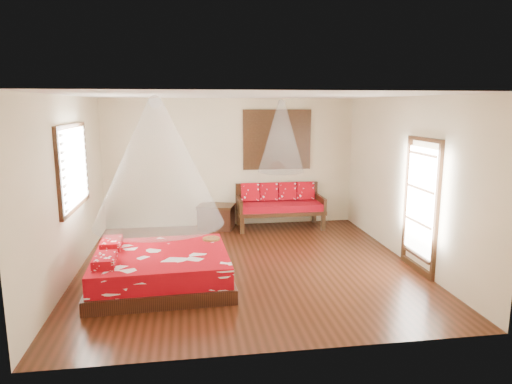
% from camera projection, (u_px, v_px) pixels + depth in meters
% --- Properties ---
extents(room, '(5.54, 5.54, 2.84)m').
position_uv_depth(room, '(247.00, 184.00, 7.39)').
color(room, '#32170B').
rests_on(room, ground).
extents(bed, '(2.11, 1.92, 0.64)m').
position_uv_depth(bed, '(161.00, 269.00, 6.79)').
color(bed, black).
rests_on(bed, floor).
extents(daybed, '(1.87, 0.83, 0.96)m').
position_uv_depth(daybed, '(279.00, 204.00, 10.02)').
color(daybed, black).
rests_on(daybed, floor).
extents(storage_chest, '(0.89, 0.75, 0.53)m').
position_uv_depth(storage_chest, '(216.00, 216.00, 9.93)').
color(storage_chest, black).
rests_on(storage_chest, floor).
extents(shutter_panel, '(1.52, 0.06, 1.32)m').
position_uv_depth(shutter_panel, '(277.00, 140.00, 10.09)').
color(shutter_panel, black).
rests_on(shutter_panel, wall_back).
extents(window_left, '(0.10, 1.74, 1.34)m').
position_uv_depth(window_left, '(74.00, 167.00, 7.14)').
color(window_left, black).
rests_on(window_left, wall_left).
extents(glazed_door, '(0.08, 1.02, 2.16)m').
position_uv_depth(glazed_door, '(421.00, 206.00, 7.26)').
color(glazed_door, black).
rests_on(glazed_door, floor).
extents(wine_tray, '(0.28, 0.28, 0.22)m').
position_uv_depth(wine_tray, '(211.00, 236.00, 7.40)').
color(wine_tray, brown).
rests_on(wine_tray, bed).
extents(mosquito_net_main, '(1.89, 1.89, 1.80)m').
position_uv_depth(mosquito_net_main, '(157.00, 162.00, 6.50)').
color(mosquito_net_main, white).
rests_on(mosquito_net_main, ceiling).
extents(mosquito_net_daybed, '(0.98, 0.98, 1.50)m').
position_uv_depth(mosquito_net_daybed, '(281.00, 137.00, 9.61)').
color(mosquito_net_daybed, white).
rests_on(mosquito_net_daybed, ceiling).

